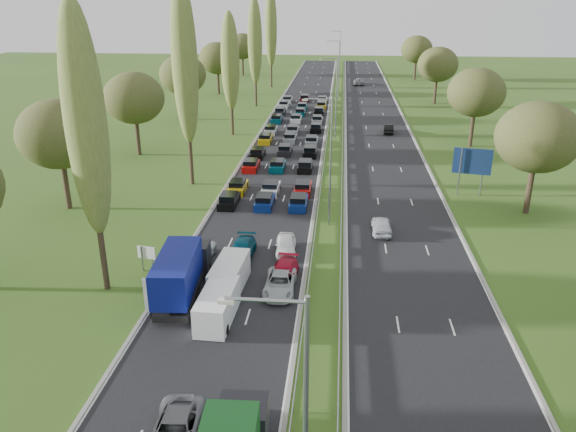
% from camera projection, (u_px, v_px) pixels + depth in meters
% --- Properties ---
extents(ground, '(260.00, 260.00, 0.00)m').
position_uv_depth(ground, '(335.00, 135.00, 87.40)').
color(ground, '#33541A').
rests_on(ground, ground).
extents(near_carriageway, '(10.50, 215.00, 0.04)m').
position_uv_depth(near_carriageway, '(293.00, 131.00, 90.31)').
color(near_carriageway, black).
rests_on(near_carriageway, ground).
extents(far_carriageway, '(10.50, 215.00, 0.04)m').
position_uv_depth(far_carriageway, '(378.00, 133.00, 89.12)').
color(far_carriageway, black).
rests_on(far_carriageway, ground).
extents(central_reservation, '(2.36, 215.00, 0.32)m').
position_uv_depth(central_reservation, '(336.00, 128.00, 89.51)').
color(central_reservation, gray).
rests_on(central_reservation, ground).
extents(lamp_columns, '(0.18, 140.18, 12.00)m').
position_uv_depth(lamp_columns, '(336.00, 99.00, 83.36)').
color(lamp_columns, gray).
rests_on(lamp_columns, ground).
extents(poplar_row, '(2.80, 127.80, 22.44)m').
position_uv_depth(poplar_row, '(214.00, 60.00, 73.32)').
color(poplar_row, '#2D2116').
rests_on(poplar_row, ground).
extents(woodland_left, '(8.00, 166.00, 11.10)m').
position_uv_depth(woodland_left, '(125.00, 103.00, 70.82)').
color(woodland_left, '#2D2116').
rests_on(woodland_left, ground).
extents(woodland_right, '(8.00, 153.00, 11.10)m').
position_uv_depth(woodland_right, '(491.00, 103.00, 70.52)').
color(woodland_right, '#2D2116').
rests_on(woodland_right, ground).
extents(traffic_queue_fill, '(9.08, 67.21, 0.80)m').
position_uv_depth(traffic_queue_fill, '(291.00, 135.00, 85.78)').
color(traffic_queue_fill, black).
rests_on(traffic_queue_fill, ground).
extents(near_car_2, '(2.44, 4.91, 1.34)m').
position_uv_depth(near_car_2, '(197.00, 254.00, 45.38)').
color(near_car_2, silver).
rests_on(near_car_2, near_carriageway).
extents(near_car_6, '(2.56, 5.08, 1.38)m').
position_uv_depth(near_car_6, '(175.00, 431.00, 26.83)').
color(near_car_6, gray).
rests_on(near_car_6, near_carriageway).
extents(near_car_7, '(1.96, 4.68, 1.35)m').
position_uv_depth(near_car_7, '(242.00, 250.00, 46.21)').
color(near_car_7, '#053D52').
rests_on(near_car_7, near_carriageway).
extents(near_car_10, '(2.23, 4.77, 1.32)m').
position_uv_depth(near_car_10, '(280.00, 283.00, 40.79)').
color(near_car_10, '#AEB5B8').
rests_on(near_car_10, near_carriageway).
extents(near_car_11, '(2.22, 4.73, 1.34)m').
position_uv_depth(near_car_11, '(284.00, 273.00, 42.28)').
color(near_car_11, '#B20A26').
rests_on(near_car_11, near_carriageway).
extents(near_car_12, '(1.99, 4.30, 1.43)m').
position_uv_depth(near_car_12, '(286.00, 245.00, 46.99)').
color(near_car_12, white).
rests_on(near_car_12, near_carriageway).
extents(far_car_0, '(1.73, 4.25, 1.45)m').
position_uv_depth(far_car_0, '(382.00, 225.00, 51.02)').
color(far_car_0, silver).
rests_on(far_car_0, far_carriageway).
extents(far_car_1, '(1.73, 4.34, 1.40)m').
position_uv_depth(far_car_1, '(389.00, 128.00, 88.75)').
color(far_car_1, black).
rests_on(far_car_1, far_carriageway).
extents(far_car_2, '(2.67, 5.55, 1.52)m').
position_uv_depth(far_car_2, '(359.00, 82.00, 137.52)').
color(far_car_2, gray).
rests_on(far_car_2, far_carriageway).
extents(blue_lorry, '(2.44, 8.78, 3.71)m').
position_uv_depth(blue_lorry, '(181.00, 273.00, 39.64)').
color(blue_lorry, black).
rests_on(blue_lorry, near_carriageway).
extents(white_van_front, '(2.04, 5.21, 2.09)m').
position_uv_depth(white_van_front, '(218.00, 304.00, 37.24)').
color(white_van_front, white).
rests_on(white_van_front, near_carriageway).
extents(white_van_rear, '(2.05, 5.23, 2.10)m').
position_uv_depth(white_van_rear, '(230.00, 273.00, 41.39)').
color(white_van_rear, white).
rests_on(white_van_rear, near_carriageway).
extents(info_sign, '(1.49, 0.39, 2.10)m').
position_uv_depth(info_sign, '(147.00, 255.00, 43.62)').
color(info_sign, gray).
rests_on(info_sign, ground).
extents(direction_sign, '(3.94, 0.89, 5.20)m').
position_uv_depth(direction_sign, '(472.00, 163.00, 59.72)').
color(direction_sign, gray).
rests_on(direction_sign, ground).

